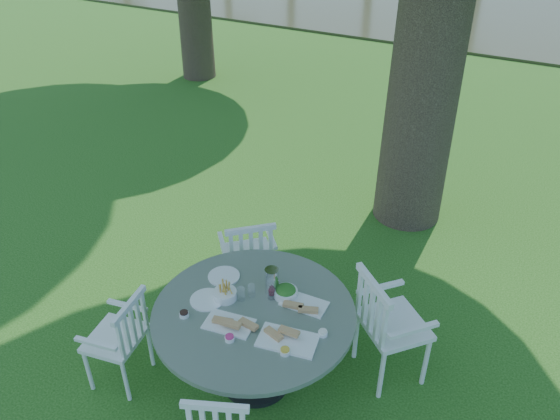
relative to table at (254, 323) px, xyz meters
The scene contains 6 objects.
ground 1.28m from the table, 113.77° to the left, with size 140.00×140.00×0.00m, color #14430E.
table is the anchor object (origin of this frame).
chair_ne 1.01m from the table, 33.56° to the left, with size 0.70×0.69×1.00m.
chair_nw 1.02m from the table, 123.99° to the left, with size 0.63×0.63×0.91m.
chair_sw 1.03m from the table, 151.95° to the right, with size 0.48×0.50×0.86m.
tableware 0.19m from the table, 96.16° to the left, with size 1.14×0.72×0.22m.
Camera 1 is at (2.09, -3.57, 3.60)m, focal length 35.00 mm.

